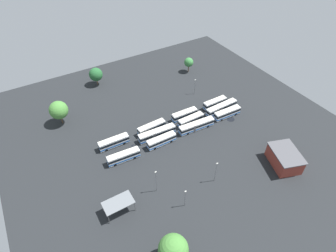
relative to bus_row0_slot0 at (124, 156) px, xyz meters
name	(u,v)px	position (x,y,z in m)	size (l,w,h in m)	color
ground_plane	(174,130)	(23.11, 4.08, -1.86)	(124.93, 124.93, 0.00)	black
bus_row0_slot0	(124,156)	(0.00, 0.00, 0.00)	(11.71, 3.35, 3.51)	silver
bus_row0_slot2	(114,142)	(-0.19, 8.24, 0.00)	(11.34, 2.88, 3.51)	silver
bus_row1_slot0	(161,140)	(15.16, 0.08, 0.00)	(11.31, 2.68, 3.51)	silver
bus_row1_slot1	(157,133)	(15.56, 4.22, 0.00)	(14.83, 3.32, 3.51)	silver
bus_row1_slot2	(152,128)	(15.43, 8.12, 0.00)	(11.43, 3.13, 3.51)	silver
bus_row2_slot0	(196,126)	(30.89, 0.12, 0.00)	(14.86, 3.58, 3.51)	silver
bus_row2_slot1	(191,120)	(30.95, 4.06, 0.00)	(11.07, 2.90, 3.51)	silver
bus_row2_slot2	(184,115)	(30.57, 8.14, 0.00)	(10.96, 2.83, 3.51)	silver
bus_row3_slot0	(227,113)	(46.25, 0.09, 0.00)	(11.88, 2.99, 3.51)	silver
bus_row3_slot1	(221,108)	(46.35, 4.08, 0.00)	(14.81, 3.22, 3.51)	silver
bus_row3_slot2	(215,103)	(46.00, 7.99, 0.00)	(10.83, 2.73, 3.51)	silver
depot_building	(285,158)	(46.30, -29.68, 1.05)	(11.87, 14.02, 5.78)	maroon
maintenance_shelter	(118,203)	(-9.31, -17.68, 2.28)	(8.80, 5.05, 4.39)	slate
lamp_post_mid_lot	(156,181)	(3.58, -17.04, 3.27)	(0.56, 0.28, 9.41)	slate
lamp_post_far_corner	(195,86)	(43.98, 20.27, 2.27)	(0.56, 0.28, 7.43)	slate
lamp_post_by_building	(185,198)	(8.25, -26.06, 2.23)	(0.56, 0.28, 7.35)	slate
lamp_post_near_entrance	(216,171)	(21.66, -23.23, 2.88)	(0.56, 0.28, 8.64)	slate
tree_northeast	(189,62)	(52.36, 37.73, 3.32)	(4.56, 4.56, 7.48)	brown
tree_south_edge	(59,110)	(-13.08, 30.78, 4.69)	(7.23, 7.23, 10.17)	brown
tree_west_edge	(96,74)	(8.81, 50.10, 3.55)	(6.23, 6.23, 8.53)	brown
tree_east_edge	(173,249)	(-3.31, -38.20, 4.77)	(7.59, 7.59, 10.43)	brown
puddle_front_lane	(133,146)	(5.66, 4.54, -1.85)	(1.60, 1.60, 0.01)	black
puddle_back_corner	(123,138)	(4.16, 10.37, -1.85)	(1.84, 1.84, 0.01)	black
puddle_centre_drain	(122,138)	(3.86, 10.35, -1.85)	(1.79, 1.79, 0.01)	black
puddle_between_rows	(230,119)	(46.46, -1.99, -1.85)	(3.40, 3.40, 0.01)	black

